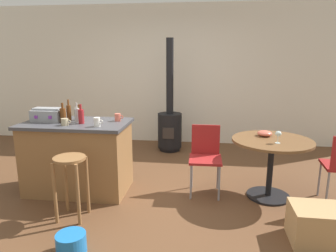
{
  "coord_description": "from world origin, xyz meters",
  "views": [
    {
      "loc": [
        0.74,
        -3.56,
        1.71
      ],
      "look_at": [
        0.26,
        0.17,
        0.85
      ],
      "focal_mm": 32.55,
      "sensor_mm": 36.0,
      "label": 1
    }
  ],
  "objects": [
    {
      "name": "bottle_4",
      "position": [
        -0.88,
        0.11,
        0.99
      ],
      "size": [
        0.07,
        0.07,
        0.2
      ],
      "color": "#603314",
      "rests_on": "kitchen_island"
    },
    {
      "name": "bottle_2",
      "position": [
        -1.02,
        -0.05,
        1.0
      ],
      "size": [
        0.07,
        0.07,
        0.25
      ],
      "color": "#603314",
      "rests_on": "kitchen_island"
    },
    {
      "name": "serving_bowl",
      "position": [
        1.47,
        0.24,
        0.78
      ],
      "size": [
        0.18,
        0.18,
        0.07
      ],
      "primitive_type": "ellipsoid",
      "color": "#DB6651",
      "rests_on": "dining_table"
    },
    {
      "name": "wood_stove",
      "position": [
        0.08,
        1.86,
        0.5
      ],
      "size": [
        0.44,
        0.45,
        2.03
      ],
      "color": "black",
      "rests_on": "ground_plane"
    },
    {
      "name": "cup_1",
      "position": [
        -0.93,
        -0.21,
        0.95
      ],
      "size": [
        0.12,
        0.08,
        0.08
      ],
      "color": "tan",
      "rests_on": "kitchen_island"
    },
    {
      "name": "ground_plane",
      "position": [
        0.0,
        0.0,
        0.0
      ],
      "size": [
        8.8,
        8.8,
        0.0
      ],
      "primitive_type": "plane",
      "color": "brown"
    },
    {
      "name": "bottle_3",
      "position": [
        -0.77,
        -0.08,
        1.0
      ],
      "size": [
        0.07,
        0.07,
        0.24
      ],
      "color": "maroon",
      "rests_on": "kitchen_island"
    },
    {
      "name": "bottle_1",
      "position": [
        -1.0,
        0.07,
        1.01
      ],
      "size": [
        0.06,
        0.06,
        0.27
      ],
      "color": "#603314",
      "rests_on": "kitchen_island"
    },
    {
      "name": "plastic_bucket",
      "position": [
        -0.42,
        -1.29,
        0.09
      ],
      "size": [
        0.27,
        0.27,
        0.18
      ],
      "primitive_type": "cylinder",
      "color": "blue",
      "rests_on": "ground_plane"
    },
    {
      "name": "cardboard_box",
      "position": [
        1.81,
        -0.84,
        0.17
      ],
      "size": [
        0.52,
        0.41,
        0.35
      ],
      "primitive_type": "cube",
      "rotation": [
        0.0,
        0.0,
        -0.01
      ],
      "color": "tan",
      "rests_on": "ground_plane"
    },
    {
      "name": "wine_glass",
      "position": [
        1.56,
        -0.07,
        0.85
      ],
      "size": [
        0.07,
        0.07,
        0.14
      ],
      "color": "silver",
      "rests_on": "dining_table"
    },
    {
      "name": "kitchen_island",
      "position": [
        -0.88,
        -0.02,
        0.46
      ],
      "size": [
        1.31,
        0.76,
        0.91
      ],
      "color": "olive",
      "rests_on": "ground_plane"
    },
    {
      "name": "dining_table",
      "position": [
        1.53,
        0.09,
        0.56
      ],
      "size": [
        0.95,
        0.95,
        0.74
      ],
      "color": "black",
      "rests_on": "ground_plane"
    },
    {
      "name": "bottle_0",
      "position": [
        -0.85,
        -0.02,
        1.0
      ],
      "size": [
        0.06,
        0.06,
        0.24
      ],
      "color": "#B7B2AD",
      "rests_on": "kitchen_island"
    },
    {
      "name": "cup_0",
      "position": [
        -0.37,
        0.11,
        0.96
      ],
      "size": [
        0.11,
        0.07,
        0.1
      ],
      "color": "#DB6651",
      "rests_on": "kitchen_island"
    },
    {
      "name": "toolbox",
      "position": [
        -1.25,
        0.01,
        0.99
      ],
      "size": [
        0.37,
        0.25,
        0.17
      ],
      "color": "gray",
      "rests_on": "kitchen_island"
    },
    {
      "name": "folding_chair_near",
      "position": [
        0.74,
        0.14,
        0.51
      ],
      "size": [
        0.41,
        0.41,
        0.86
      ],
      "color": "maroon",
      "rests_on": "ground_plane"
    },
    {
      "name": "cup_2",
      "position": [
        -0.52,
        -0.22,
        0.96
      ],
      "size": [
        0.11,
        0.07,
        0.11
      ],
      "color": "white",
      "rests_on": "kitchen_island"
    },
    {
      "name": "wooden_stool",
      "position": [
        -0.66,
        -0.7,
        0.5
      ],
      "size": [
        0.33,
        0.33,
        0.69
      ],
      "color": "olive",
      "rests_on": "ground_plane"
    },
    {
      "name": "back_wall",
      "position": [
        0.0,
        2.51,
        1.35
      ],
      "size": [
        8.0,
        0.1,
        2.7
      ],
      "primitive_type": "cube",
      "color": "silver",
      "rests_on": "ground_plane"
    }
  ]
}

